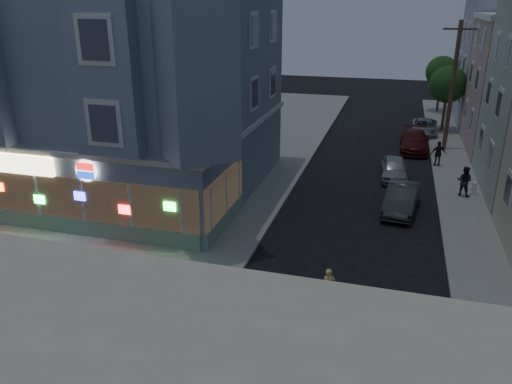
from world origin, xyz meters
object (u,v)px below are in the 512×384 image
at_px(pedestrian_b, 438,154).
at_px(parked_car_b, 401,199).
at_px(utility_pole, 453,85).
at_px(parked_car_c, 414,141).
at_px(parked_car_a, 394,169).
at_px(traffic_signal, 190,165).
at_px(fire_hydrant, 474,188).
at_px(running_child, 329,286).
at_px(parked_car_d, 424,127).
at_px(pedestrian_a, 464,181).
at_px(street_tree_near, 448,85).
at_px(street_tree_far, 442,72).

height_order(pedestrian_b, parked_car_b, pedestrian_b).
distance_m(utility_pole, parked_car_c, 4.66).
distance_m(parked_car_a, parked_car_c, 6.98).
height_order(traffic_signal, fire_hydrant, traffic_signal).
xyz_separation_m(running_child, fire_hydrant, (6.35, 12.75, -0.12)).
relative_size(parked_car_d, traffic_signal, 0.80).
relative_size(running_child, parked_car_c, 0.27).
bearing_deg(parked_car_c, running_child, -99.12).
bearing_deg(running_child, pedestrian_a, 47.54).
xyz_separation_m(utility_pole, traffic_signal, (-11.71, -19.56, -0.88)).
distance_m(street_tree_near, parked_car_c, 7.75).
relative_size(utility_pole, street_tree_near, 1.70).
xyz_separation_m(parked_car_b, parked_car_c, (0.79, 12.06, -0.00)).
bearing_deg(street_tree_far, parked_car_b, -96.68).
height_order(pedestrian_b, parked_car_a, pedestrian_b).
xyz_separation_m(street_tree_near, fire_hydrant, (0.80, -15.45, -3.38)).
bearing_deg(street_tree_far, street_tree_near, -90.00).
xyz_separation_m(utility_pole, pedestrian_b, (-0.70, -4.46, -3.83)).
bearing_deg(running_child, fire_hydrant, 45.87).
relative_size(pedestrian_a, parked_car_c, 0.35).
xyz_separation_m(street_tree_near, parked_car_b, (-3.13, -18.71, -3.22)).
distance_m(street_tree_near, parked_car_b, 19.24).
relative_size(pedestrian_b, parked_car_a, 0.43).
bearing_deg(traffic_signal, fire_hydrant, 15.06).
distance_m(running_child, parked_car_d, 27.06).
bearing_deg(utility_pole, street_tree_near, 88.09).
relative_size(street_tree_near, parked_car_d, 1.19).
bearing_deg(fire_hydrant, running_child, -116.46).
bearing_deg(fire_hydrant, parked_car_c, 109.60).
height_order(parked_car_c, parked_car_d, parked_car_c).
distance_m(pedestrian_b, traffic_signal, 18.92).
bearing_deg(pedestrian_b, fire_hydrant, 97.35).
height_order(parked_car_c, traffic_signal, traffic_signal).
bearing_deg(parked_car_a, parked_car_b, -87.49).
xyz_separation_m(street_tree_far, parked_car_d, (-1.50, -9.44, -3.32)).
distance_m(pedestrian_b, parked_car_b, 8.54).
relative_size(street_tree_near, parked_car_c, 1.09).
relative_size(street_tree_near, parked_car_a, 1.37).
height_order(utility_pole, parked_car_c, utility_pole).
distance_m(pedestrian_b, parked_car_a, 4.08).
height_order(street_tree_far, traffic_signal, traffic_signal).
height_order(street_tree_near, parked_car_b, street_tree_near).
bearing_deg(parked_car_a, fire_hydrant, -26.53).
distance_m(traffic_signal, fire_hydrant, 16.59).
relative_size(pedestrian_b, traffic_signal, 0.29).
bearing_deg(parked_car_a, traffic_signal, -127.26).
xyz_separation_m(running_child, pedestrian_a, (5.73, 12.40, 0.33)).
bearing_deg(parked_car_c, parked_car_a, -101.08).
xyz_separation_m(utility_pole, parked_car_d, (-1.30, 4.56, -4.18)).
distance_m(pedestrian_b, parked_car_c, 4.09).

